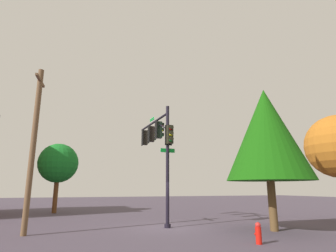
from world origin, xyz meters
The scene contains 6 objects.
ground_plane centered at (0.00, 0.00, 0.00)m, with size 120.00×120.00×0.00m, color #463C4A.
signal_pole_assembly centered at (1.67, 0.06, 5.22)m, with size 6.05×0.94×7.10m.
utility_pole centered at (-0.36, 7.21, 4.28)m, with size 1.80×0.30×8.27m.
fire_hydrant centered at (-5.62, -1.86, 0.41)m, with size 0.33×0.24×0.83m.
tree_near centered at (-3.01, -4.80, 5.12)m, with size 4.64×4.64×7.72m.
tree_mid centered at (12.18, 6.46, 4.42)m, with size 3.59×3.59×6.24m.
Camera 1 is at (-15.40, 5.40, 2.15)m, focal length 29.52 mm.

